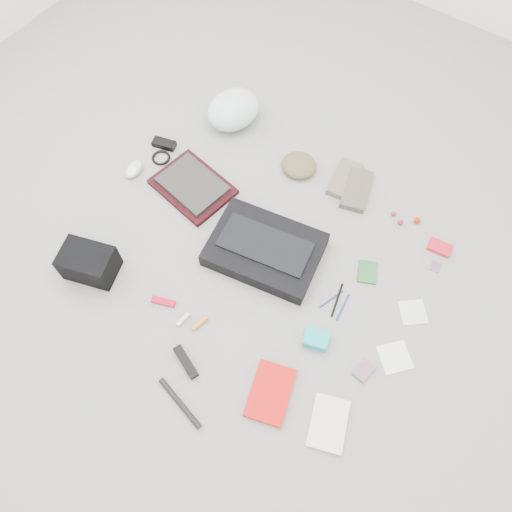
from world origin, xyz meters
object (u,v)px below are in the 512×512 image
Objects in this scene: laptop at (192,184)px; bike_helmet at (233,110)px; camera_bag at (89,263)px; accordion_wallet at (316,339)px; book_red at (270,393)px; messenger_bag at (265,250)px.

bike_helmet reaches higher than laptop.
accordion_wallet is at bearing -1.93° from camera_bag.
book_red is 2.35× the size of accordion_wallet.
messenger_bag is 0.61m from book_red.
messenger_bag is 2.09× the size of book_red.
bike_helmet is (-0.09, 0.45, 0.05)m from laptop.
camera_bag is (-0.08, -0.59, 0.04)m from laptop.
camera_bag reaches higher than laptop.
book_red is at bearing -25.47° from laptop.
bike_helmet is 1.04m from camera_bag.
messenger_bag reaches higher than accordion_wallet.
messenger_bag reaches higher than book_red.
messenger_bag is 4.91× the size of accordion_wallet.
accordion_wallet is (0.96, 0.28, -0.05)m from camera_bag.
laptop is 3.08× the size of accordion_wallet.
camera_bag is at bearing -88.84° from laptop.
camera_bag is 0.93m from book_red.
laptop is 0.60m from camera_bag.
camera_bag reaches higher than accordion_wallet.
laptop is 1.03m from book_red.
bike_helmet is at bearing 114.69° from book_red.
laptop is (-0.48, 0.10, -0.00)m from messenger_bag.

